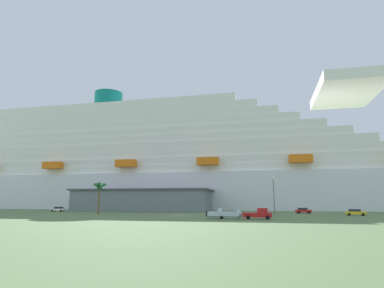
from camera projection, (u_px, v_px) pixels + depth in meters
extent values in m
plane|color=#567042|center=(201.00, 211.00, 111.08)|extent=(600.00, 600.00, 0.00)
cube|color=white|center=(179.00, 192.00, 141.43)|extent=(236.05, 40.97, 14.34)
cube|color=white|center=(179.00, 172.00, 142.92)|extent=(207.75, 37.51, 3.13)
cube|color=white|center=(169.00, 165.00, 144.49)|extent=(195.90, 36.54, 3.13)
cube|color=white|center=(159.00, 158.00, 146.07)|extent=(187.40, 35.45, 3.13)
cube|color=white|center=(149.00, 152.00, 147.65)|extent=(181.17, 35.08, 3.13)
cube|color=white|center=(139.00, 146.00, 149.23)|extent=(174.61, 34.21, 3.13)
cube|color=white|center=(130.00, 139.00, 150.81)|extent=(167.01, 33.51, 3.13)
cube|color=white|center=(121.00, 133.00, 152.39)|extent=(158.29, 32.46, 3.13)
cube|color=white|center=(112.00, 127.00, 153.97)|extent=(152.33, 31.88, 3.13)
cube|color=white|center=(103.00, 121.00, 155.55)|extent=(146.21, 31.51, 3.13)
cube|color=white|center=(94.00, 115.00, 157.13)|extent=(138.61, 30.95, 3.13)
cube|color=white|center=(347.00, 91.00, 132.58)|extent=(24.31, 40.52, 4.00)
cylinder|color=#0C7266|center=(108.00, 102.00, 156.60)|extent=(13.36, 13.36, 9.05)
cylinder|color=silver|center=(358.00, 80.00, 132.21)|extent=(0.80, 0.80, 12.00)
cube|color=orange|center=(53.00, 165.00, 136.11)|extent=(8.06, 3.35, 2.80)
cube|color=orange|center=(126.00, 163.00, 128.77)|extent=(8.06, 3.35, 2.80)
cube|color=orange|center=(208.00, 161.00, 121.43)|extent=(8.06, 3.35, 2.80)
cube|color=orange|center=(300.00, 159.00, 114.09)|extent=(8.06, 3.35, 2.80)
cube|color=slate|center=(147.00, 201.00, 116.56)|extent=(46.11, 26.22, 6.91)
cube|color=#4C4C51|center=(147.00, 190.00, 117.20)|extent=(47.96, 27.27, 0.60)
cube|color=red|center=(257.00, 215.00, 65.19)|extent=(5.65, 2.15, 0.90)
cube|color=red|center=(262.00, 210.00, 65.16)|extent=(2.07, 1.89, 0.90)
cube|color=#26333F|center=(266.00, 211.00, 65.02)|extent=(0.15, 1.68, 0.63)
cylinder|color=black|center=(267.00, 217.00, 65.73)|extent=(0.81, 0.30, 0.80)
cylinder|color=black|center=(268.00, 218.00, 63.79)|extent=(0.81, 0.30, 0.80)
cylinder|color=black|center=(248.00, 217.00, 66.40)|extent=(0.81, 0.30, 0.80)
cylinder|color=black|center=(248.00, 217.00, 64.46)|extent=(0.81, 0.30, 0.80)
cube|color=#595960|center=(223.00, 217.00, 66.33)|extent=(7.00, 1.95, 0.16)
cube|color=#595960|center=(244.00, 217.00, 65.60)|extent=(2.28, 0.18, 0.10)
cylinder|color=black|center=(222.00, 217.00, 67.31)|extent=(0.65, 0.24, 0.64)
cylinder|color=black|center=(221.00, 218.00, 65.41)|extent=(0.65, 0.24, 0.64)
cube|color=silver|center=(223.00, 214.00, 66.42)|extent=(6.37, 2.13, 0.90)
cone|color=silver|center=(241.00, 214.00, 65.79)|extent=(1.25, 1.80, 1.77)
cube|color=silver|center=(220.00, 210.00, 66.67)|extent=(0.83, 1.02, 0.70)
cube|color=black|center=(207.00, 214.00, 67.02)|extent=(0.37, 0.51, 1.10)
cylinder|color=brown|center=(99.00, 201.00, 86.95)|extent=(0.51, 0.51, 7.05)
cone|color=#1E6628|center=(101.00, 187.00, 87.46)|extent=(0.90, 3.39, 2.23)
cone|color=#1E6628|center=(101.00, 187.00, 87.84)|extent=(2.85, 2.27, 2.84)
cone|color=#1E6628|center=(100.00, 187.00, 87.95)|extent=(3.30, 1.83, 2.42)
cone|color=#1E6628|center=(98.00, 187.00, 87.58)|extent=(1.27, 3.46, 2.11)
cone|color=#1E6628|center=(98.00, 187.00, 87.33)|extent=(2.86, 2.62, 2.58)
cone|color=#1E6628|center=(100.00, 187.00, 87.22)|extent=(2.98, 2.70, 2.29)
sphere|color=#1E6628|center=(99.00, 188.00, 87.55)|extent=(1.10, 1.10, 1.10)
cylinder|color=slate|center=(274.00, 198.00, 72.73)|extent=(0.20, 0.20, 8.35)
sphere|color=#F9F2CC|center=(273.00, 178.00, 73.48)|extent=(0.56, 0.56, 0.56)
cube|color=white|center=(58.00, 210.00, 107.66)|extent=(4.64, 2.54, 0.70)
cube|color=#1E232D|center=(59.00, 208.00, 107.75)|extent=(2.69, 2.07, 0.55)
cylinder|color=black|center=(52.00, 211.00, 106.74)|extent=(0.69, 0.31, 0.66)
cylinder|color=black|center=(55.00, 211.00, 108.63)|extent=(0.69, 0.31, 0.66)
cylinder|color=black|center=(61.00, 211.00, 106.57)|extent=(0.69, 0.31, 0.66)
cylinder|color=black|center=(63.00, 211.00, 108.45)|extent=(0.69, 0.31, 0.66)
cube|color=yellow|center=(356.00, 213.00, 80.21)|extent=(4.83, 2.37, 0.70)
cube|color=#1E232D|center=(354.00, 210.00, 80.40)|extent=(2.79, 1.93, 0.55)
cylinder|color=black|center=(362.00, 214.00, 80.48)|extent=(0.68, 0.30, 0.66)
cylinder|color=black|center=(363.00, 215.00, 78.82)|extent=(0.68, 0.30, 0.66)
cylinder|color=black|center=(348.00, 214.00, 81.48)|extent=(0.68, 0.30, 0.66)
cylinder|color=black|center=(349.00, 214.00, 79.83)|extent=(0.68, 0.30, 0.66)
cube|color=red|center=(303.00, 211.00, 93.96)|extent=(4.57, 2.52, 0.70)
cube|color=#1E232D|center=(302.00, 209.00, 94.08)|extent=(2.65, 2.07, 0.55)
cylinder|color=black|center=(308.00, 212.00, 94.75)|extent=(0.68, 0.31, 0.66)
cylinder|color=black|center=(309.00, 212.00, 92.85)|extent=(0.68, 0.31, 0.66)
cylinder|color=black|center=(297.00, 212.00, 94.95)|extent=(0.68, 0.31, 0.66)
cylinder|color=black|center=(299.00, 212.00, 93.04)|extent=(0.68, 0.31, 0.66)
cube|color=black|center=(127.00, 210.00, 108.10)|extent=(4.87, 2.47, 0.70)
cube|color=#1E232D|center=(128.00, 208.00, 108.19)|extent=(2.81, 2.01, 0.55)
cylinder|color=black|center=(121.00, 211.00, 107.24)|extent=(0.68, 0.31, 0.66)
cylinder|color=black|center=(123.00, 211.00, 109.06)|extent=(0.68, 0.31, 0.66)
cylinder|color=black|center=(131.00, 211.00, 107.02)|extent=(0.68, 0.31, 0.66)
cylinder|color=black|center=(132.00, 211.00, 108.85)|extent=(0.68, 0.31, 0.66)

